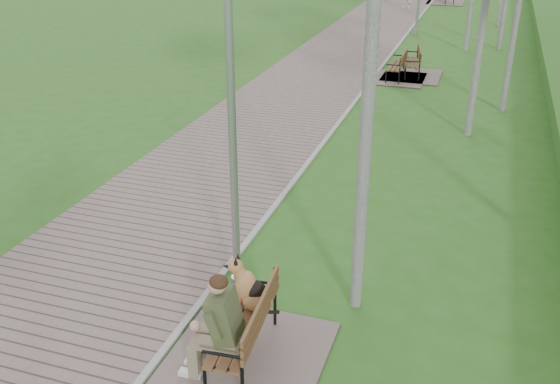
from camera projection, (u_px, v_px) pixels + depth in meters
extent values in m
plane|color=#2C5D1B|center=(191.00, 317.00, 8.46)|extent=(120.00, 120.00, 0.00)
cube|color=#75635F|center=(370.00, 27.00, 27.38)|extent=(3.50, 67.00, 0.04)
cube|color=#999993|center=(411.00, 29.00, 26.87)|extent=(0.10, 67.00, 0.05)
cube|color=#75635F|center=(246.00, 359.00, 7.65)|extent=(1.88, 2.09, 0.04)
cube|color=brown|center=(241.00, 328.00, 7.48)|extent=(0.60, 1.60, 0.04)
cube|color=brown|center=(261.00, 312.00, 7.30)|extent=(0.17, 1.56, 0.34)
cube|color=#75635F|center=(397.00, 79.00, 19.54)|extent=(1.70, 1.89, 0.04)
cube|color=brown|center=(396.00, 66.00, 19.38)|extent=(0.43, 1.42, 0.04)
cube|color=brown|center=(404.00, 58.00, 19.20)|extent=(0.05, 1.41, 0.31)
cube|color=#75635F|center=(412.00, 76.00, 19.87)|extent=(1.78, 1.97, 0.04)
cube|color=brown|center=(411.00, 62.00, 19.70)|extent=(0.69, 1.53, 0.04)
cube|color=brown|center=(420.00, 54.00, 19.56)|extent=(0.30, 1.46, 0.33)
cube|color=#75635F|center=(445.00, 3.00, 33.80)|extent=(1.92, 2.13, 0.04)
cylinder|color=#95979C|center=(238.00, 284.00, 8.93)|extent=(0.18, 0.18, 0.27)
cylinder|color=#95979C|center=(233.00, 148.00, 8.04)|extent=(0.11, 0.11, 4.45)
cylinder|color=#95979C|center=(416.00, 32.00, 25.67)|extent=(0.18, 0.18, 0.27)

